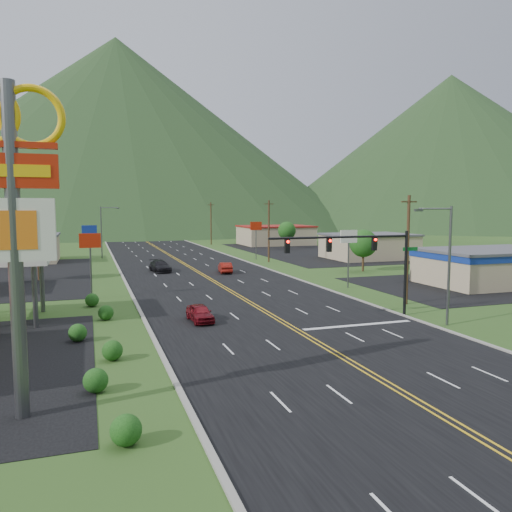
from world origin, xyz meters
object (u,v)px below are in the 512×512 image
object	(u,v)px
streetlight_west	(103,229)
car_red_far	(225,268)
streetlight_east	(446,257)
car_dark_mid	(160,266)
pylon_sign	(13,198)
car_red_near	(200,313)
traffic_signal	(363,253)

from	to	relation	value
streetlight_west	car_red_far	size ratio (longest dim) A/B	2.09
streetlight_east	car_dark_mid	size ratio (longest dim) A/B	1.71
pylon_sign	car_red_far	bearing A→B (deg)	64.35
streetlight_west	car_red_near	distance (m)	53.46
streetlight_west	car_dark_mid	world-z (taller)	streetlight_west
traffic_signal	streetlight_west	xyz separation A→B (m)	(-18.16, 56.00, -0.15)
streetlight_east	streetlight_west	world-z (taller)	same
pylon_sign	streetlight_west	size ratio (longest dim) A/B	1.56
traffic_signal	car_dark_mid	distance (m)	36.42
traffic_signal	streetlight_east	size ratio (longest dim) A/B	1.46
car_red_far	traffic_signal	bearing A→B (deg)	103.68
streetlight_east	pylon_sign	bearing A→B (deg)	-164.15
car_red_far	car_dark_mid	bearing A→B (deg)	-18.22
streetlight_east	car_red_near	distance (m)	19.16
pylon_sign	car_red_near	world-z (taller)	pylon_sign
car_red_near	car_dark_mid	distance (m)	31.28
streetlight_west	car_dark_mid	distance (m)	23.17
pylon_sign	streetlight_west	world-z (taller)	pylon_sign
car_red_far	car_red_near	bearing A→B (deg)	78.74
car_red_near	car_dark_mid	world-z (taller)	car_dark_mid
streetlight_west	car_red_far	distance (m)	30.08
streetlight_west	car_red_far	world-z (taller)	streetlight_west
pylon_sign	car_dark_mid	bearing A→B (deg)	75.34
traffic_signal	car_red_near	bearing A→B (deg)	166.40
car_red_near	traffic_signal	bearing A→B (deg)	-16.61
streetlight_east	car_red_far	bearing A→B (deg)	102.92
streetlight_east	car_red_far	size ratio (longest dim) A/B	2.09
traffic_signal	streetlight_west	world-z (taller)	streetlight_west
streetlight_east	car_red_far	xyz separation A→B (m)	(-7.87, 34.30, -4.47)
traffic_signal	car_red_far	world-z (taller)	traffic_signal
car_dark_mid	streetlight_west	bearing A→B (deg)	100.61
traffic_signal	streetlight_east	bearing A→B (deg)	-40.39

